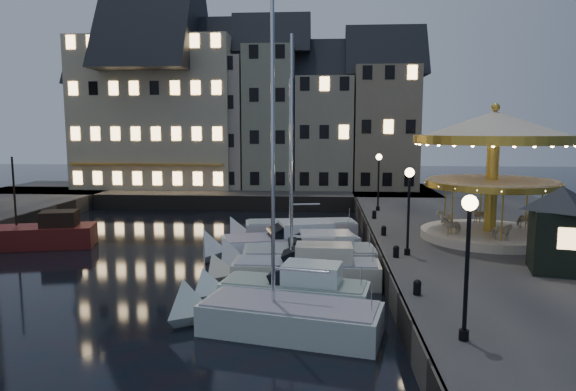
# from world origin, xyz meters

# --- Properties ---
(ground) EXTENTS (160.00, 160.00, 0.00)m
(ground) POSITION_xyz_m (0.00, 0.00, 0.00)
(ground) COLOR black
(ground) RESTS_ON ground
(quay_east) EXTENTS (16.00, 56.00, 1.30)m
(quay_east) POSITION_xyz_m (14.00, 6.00, 0.65)
(quay_east) COLOR #474442
(quay_east) RESTS_ON ground
(quay_north) EXTENTS (44.00, 12.00, 1.30)m
(quay_north) POSITION_xyz_m (-8.00, 28.00, 0.65)
(quay_north) COLOR #474442
(quay_north) RESTS_ON ground
(quaywall_e) EXTENTS (0.15, 44.00, 1.30)m
(quaywall_e) POSITION_xyz_m (6.00, 6.00, 0.65)
(quaywall_e) COLOR #47423A
(quaywall_e) RESTS_ON ground
(quaywall_n) EXTENTS (48.00, 0.15, 1.30)m
(quaywall_n) POSITION_xyz_m (-6.00, 22.00, 0.65)
(quaywall_n) COLOR #47423A
(quaywall_n) RESTS_ON ground
(streetlamp_a) EXTENTS (0.44, 0.44, 4.17)m
(streetlamp_a) POSITION_xyz_m (7.20, -9.00, 4.02)
(streetlamp_a) COLOR black
(streetlamp_a) RESTS_ON quay_east
(streetlamp_b) EXTENTS (0.44, 0.44, 4.17)m
(streetlamp_b) POSITION_xyz_m (7.20, 1.00, 4.02)
(streetlamp_b) COLOR black
(streetlamp_b) RESTS_ON quay_east
(streetlamp_c) EXTENTS (0.44, 0.44, 4.17)m
(streetlamp_c) POSITION_xyz_m (7.20, 14.50, 4.02)
(streetlamp_c) COLOR black
(streetlamp_c) RESTS_ON quay_east
(bollard_a) EXTENTS (0.30, 0.30, 0.57)m
(bollard_a) POSITION_xyz_m (6.60, -5.00, 1.60)
(bollard_a) COLOR black
(bollard_a) RESTS_ON quay_east
(bollard_b) EXTENTS (0.30, 0.30, 0.57)m
(bollard_b) POSITION_xyz_m (6.60, 0.50, 1.60)
(bollard_b) COLOR black
(bollard_b) RESTS_ON quay_east
(bollard_c) EXTENTS (0.30, 0.30, 0.57)m
(bollard_c) POSITION_xyz_m (6.60, 5.50, 1.60)
(bollard_c) COLOR black
(bollard_c) RESTS_ON quay_east
(bollard_d) EXTENTS (0.30, 0.30, 0.57)m
(bollard_d) POSITION_xyz_m (6.60, 11.00, 1.60)
(bollard_d) COLOR black
(bollard_d) RESTS_ON quay_east
(townhouse_na) EXTENTS (5.50, 8.00, 12.80)m
(townhouse_na) POSITION_xyz_m (-19.50, 30.00, 7.78)
(townhouse_na) COLOR gray
(townhouse_na) RESTS_ON quay_north
(townhouse_nb) EXTENTS (6.16, 8.00, 13.80)m
(townhouse_nb) POSITION_xyz_m (-14.05, 30.00, 8.28)
(townhouse_nb) COLOR slate
(townhouse_nb) RESTS_ON quay_north
(townhouse_nc) EXTENTS (6.82, 8.00, 14.80)m
(townhouse_nc) POSITION_xyz_m (-8.00, 30.00, 8.78)
(townhouse_nc) COLOR #AB9F8E
(townhouse_nc) RESTS_ON quay_north
(townhouse_nd) EXTENTS (5.50, 8.00, 15.80)m
(townhouse_nd) POSITION_xyz_m (-2.25, 30.00, 9.28)
(townhouse_nd) COLOR gray
(townhouse_nd) RESTS_ON quay_north
(townhouse_ne) EXTENTS (6.16, 8.00, 12.80)m
(townhouse_ne) POSITION_xyz_m (3.20, 30.00, 7.78)
(townhouse_ne) COLOR gray
(townhouse_ne) RESTS_ON quay_north
(townhouse_nf) EXTENTS (6.82, 8.00, 13.80)m
(townhouse_nf) POSITION_xyz_m (9.25, 30.00, 8.28)
(townhouse_nf) COLOR gray
(townhouse_nf) RESTS_ON quay_north
(hotel_corner) EXTENTS (17.60, 9.00, 16.80)m
(hotel_corner) POSITION_xyz_m (-14.00, 30.00, 9.78)
(hotel_corner) COLOR #BEB595
(hotel_corner) RESTS_ON quay_north
(motorboat_a) EXTENTS (7.51, 3.93, 12.43)m
(motorboat_a) POSITION_xyz_m (1.48, -5.65, 0.54)
(motorboat_a) COLOR silver
(motorboat_a) RESTS_ON ground
(motorboat_b) EXTENTS (7.05, 3.13, 2.15)m
(motorboat_b) POSITION_xyz_m (1.63, -3.15, 0.64)
(motorboat_b) COLOR silver
(motorboat_b) RESTS_ON ground
(motorboat_c) EXTENTS (7.91, 2.09, 10.53)m
(motorboat_c) POSITION_xyz_m (1.99, 0.09, 0.68)
(motorboat_c) COLOR beige
(motorboat_c) RESTS_ON ground
(motorboat_d) EXTENTS (8.01, 3.34, 2.15)m
(motorboat_d) POSITION_xyz_m (2.09, 2.73, 0.64)
(motorboat_d) COLOR silver
(motorboat_d) RESTS_ON ground
(motorboat_e) EXTENTS (8.85, 4.78, 2.15)m
(motorboat_e) POSITION_xyz_m (0.89, 5.62, 0.64)
(motorboat_e) COLOR silver
(motorboat_e) RESTS_ON ground
(motorboat_f) EXTENTS (8.48, 3.43, 11.21)m
(motorboat_f) POSITION_xyz_m (1.11, 10.55, 0.53)
(motorboat_f) COLOR silver
(motorboat_f) RESTS_ON ground
(red_fishing_boat) EXTENTS (7.42, 4.09, 5.81)m
(red_fishing_boat) POSITION_xyz_m (-14.48, 6.74, 0.69)
(red_fishing_boat) COLOR maroon
(red_fishing_boat) RESTS_ON ground
(carousel) EXTENTS (8.38, 8.38, 7.33)m
(carousel) POSITION_xyz_m (12.26, 4.96, 6.13)
(carousel) COLOR beige
(carousel) RESTS_ON quay_east
(ticket_kiosk) EXTENTS (3.52, 3.52, 4.12)m
(ticket_kiosk) POSITION_xyz_m (13.05, -1.52, 3.75)
(ticket_kiosk) COLOR black
(ticket_kiosk) RESTS_ON quay_east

